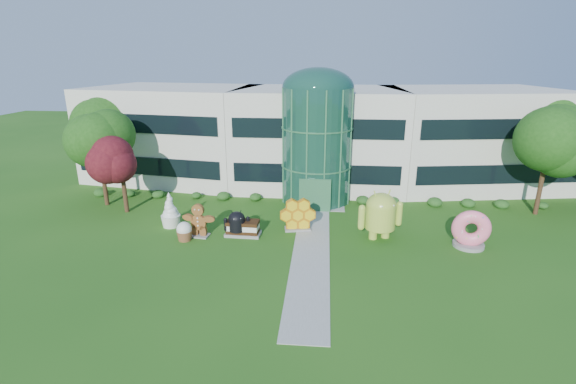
# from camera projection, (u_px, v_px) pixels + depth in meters

# --- Properties ---
(ground) EXTENTS (140.00, 140.00, 0.00)m
(ground) POSITION_uv_depth(u_px,v_px,m) (310.00, 262.00, 26.14)
(ground) COLOR #215114
(ground) RESTS_ON ground
(building) EXTENTS (46.00, 15.00, 9.30)m
(building) POSITION_uv_depth(u_px,v_px,m) (318.00, 136.00, 41.73)
(building) COLOR beige
(building) RESTS_ON ground
(atrium) EXTENTS (6.00, 6.00, 9.80)m
(atrium) POSITION_uv_depth(u_px,v_px,m) (317.00, 146.00, 35.98)
(atrium) COLOR #194738
(atrium) RESTS_ON ground
(walkway) EXTENTS (2.40, 20.00, 0.04)m
(walkway) POSITION_uv_depth(u_px,v_px,m) (312.00, 248.00, 28.03)
(walkway) COLOR #9E9E93
(walkway) RESTS_ON ground
(tree_red) EXTENTS (4.00, 4.00, 6.00)m
(tree_red) POSITION_uv_depth(u_px,v_px,m) (123.00, 177.00, 33.63)
(tree_red) COLOR #3F0C14
(tree_red) RESTS_ON ground
(trees_backdrop) EXTENTS (52.00, 8.00, 8.40)m
(trees_backdrop) POSITION_uv_depth(u_px,v_px,m) (317.00, 151.00, 37.14)
(trees_backdrop) COLOR #1B4912
(trees_backdrop) RESTS_ON ground
(android_green) EXTENTS (4.01, 3.31, 3.91)m
(android_green) POSITION_uv_depth(u_px,v_px,m) (381.00, 212.00, 28.98)
(android_green) COLOR #ACC840
(android_green) RESTS_ON ground
(android_black) EXTENTS (2.19, 1.77, 2.16)m
(android_black) POSITION_uv_depth(u_px,v_px,m) (237.00, 222.00, 29.57)
(android_black) COLOR black
(android_black) RESTS_ON ground
(donut) EXTENTS (2.70, 1.58, 2.66)m
(donut) POSITION_uv_depth(u_px,v_px,m) (471.00, 228.00, 27.85)
(donut) COLOR #FF617C
(donut) RESTS_ON ground
(gingerbread) EXTENTS (2.78, 1.36, 2.47)m
(gingerbread) POSITION_uv_depth(u_px,v_px,m) (199.00, 220.00, 29.49)
(gingerbread) COLOR brown
(gingerbread) RESTS_ON ground
(ice_cream_sandwich) EXTENTS (2.56, 1.36, 1.12)m
(ice_cream_sandwich) POSITION_uv_depth(u_px,v_px,m) (243.00, 228.00, 29.85)
(ice_cream_sandwich) COLOR black
(ice_cream_sandwich) RESTS_ON ground
(honeycomb) EXTENTS (2.93, 1.46, 2.20)m
(honeycomb) POSITION_uv_depth(u_px,v_px,m) (298.00, 216.00, 30.61)
(honeycomb) COLOR yellow
(honeycomb) RESTS_ON ground
(froyo) EXTENTS (2.03, 2.03, 2.66)m
(froyo) POSITION_uv_depth(u_px,v_px,m) (170.00, 210.00, 31.21)
(froyo) COLOR white
(froyo) RESTS_ON ground
(cupcake) EXTENTS (1.43, 1.43, 1.36)m
(cupcake) POSITION_uv_depth(u_px,v_px,m) (184.00, 231.00, 29.01)
(cupcake) COLOR white
(cupcake) RESTS_ON ground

